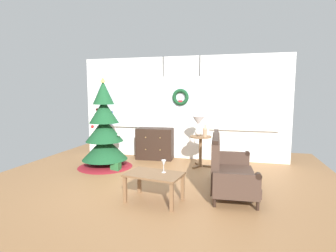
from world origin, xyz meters
TOP-DOWN VIEW (x-y plane):
  - ground_plane at (0.00, 0.00)m, footprint 6.76×6.76m
  - back_wall_with_door at (0.00, 2.08)m, footprint 5.20×0.19m
  - christmas_tree at (-1.48, 0.81)m, footprint 1.21×1.21m
  - dresser_cabinet at (-0.61, 1.79)m, footprint 0.92×0.48m
  - settee_sofa at (1.22, -0.03)m, footprint 0.80×1.56m
  - side_table at (0.59, 1.35)m, footprint 0.50×0.48m
  - table_lamp at (0.53, 1.39)m, footprint 0.28×0.28m
  - flower_vase at (0.69, 1.29)m, footprint 0.11×0.10m
  - coffee_table at (0.17, -0.76)m, footprint 0.91×0.65m
  - wine_glass at (0.30, -0.67)m, footprint 0.08×0.08m
  - gift_box at (-1.11, 0.59)m, footprint 0.19×0.17m

SIDE VIEW (x-z plane):
  - ground_plane at x=0.00m, z-range 0.00..0.00m
  - gift_box at x=-1.11m, z-range 0.00..0.19m
  - coffee_table at x=0.17m, z-range 0.15..0.59m
  - settee_sofa at x=1.22m, z-range -0.10..0.86m
  - dresser_cabinet at x=-0.61m, z-range 0.00..0.78m
  - side_table at x=0.59m, z-range 0.15..0.84m
  - wine_glass at x=0.30m, z-range 0.48..0.67m
  - christmas_tree at x=-1.48m, z-range -0.27..1.72m
  - flower_vase at x=0.69m, z-range 0.64..0.99m
  - table_lamp at x=0.53m, z-range 0.76..1.20m
  - back_wall_with_door at x=0.00m, z-range 0.01..2.56m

